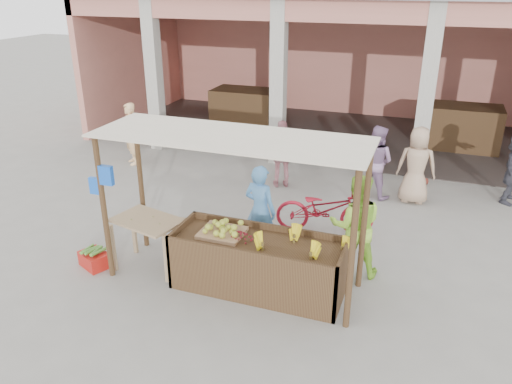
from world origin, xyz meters
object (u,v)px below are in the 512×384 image
at_px(vendor_blue, 260,208).
at_px(vendor_green, 356,223).
at_px(motorcycle, 325,208).
at_px(fruit_stall, 258,266).
at_px(red_crate, 95,259).
at_px(side_table, 148,227).

bearing_deg(vendor_blue, vendor_green, -170.27).
height_order(vendor_green, motorcycle, vendor_green).
xyz_separation_m(fruit_stall, motorcycle, (0.54, 2.18, 0.10)).
bearing_deg(motorcycle, fruit_stall, 154.47).
height_order(red_crate, motorcycle, motorcycle).
relative_size(fruit_stall, vendor_green, 1.44).
height_order(red_crate, vendor_blue, vendor_blue).
relative_size(side_table, motorcycle, 0.64).
distance_m(side_table, vendor_green, 3.32).
bearing_deg(side_table, red_crate, -146.25).
bearing_deg(vendor_green, vendor_blue, -16.08).
relative_size(red_crate, motorcycle, 0.26).
bearing_deg(vendor_green, motorcycle, -71.47).
relative_size(fruit_stall, vendor_blue, 1.51).
bearing_deg(vendor_blue, red_crate, 42.44).
distance_m(side_table, motorcycle, 3.28).
relative_size(vendor_blue, vendor_green, 0.96).
bearing_deg(vendor_blue, side_table, 47.08).
height_order(vendor_blue, motorcycle, vendor_blue).
distance_m(fruit_stall, vendor_blue, 1.19).
xyz_separation_m(fruit_stall, side_table, (-1.90, -0.00, 0.33)).
relative_size(vendor_blue, motorcycle, 0.91).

